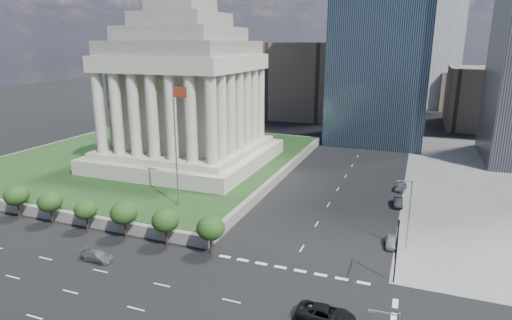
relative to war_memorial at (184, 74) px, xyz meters
The scene contains 16 objects.
ground 65.71m from the war_memorial, 56.82° to the left, with size 500.00×500.00×0.00m, color black.
plaza_terrace 23.35m from the war_memorial, 169.70° to the left, with size 66.00×70.00×1.80m, color #6C685C.
plaza_lawn 22.52m from the war_memorial, 169.70° to the left, with size 64.00×68.00×0.10m, color #193415.
war_memorial is the anchor object (origin of this frame).
flagpole 28.16m from the war_memorial, 63.11° to the right, with size 2.52×0.24×20.00m.
tree_row 38.69m from the war_memorial, 92.53° to the right, with size 53.00×4.00×6.00m, color black, non-canonical shape.
midrise_glass 59.82m from the war_memorial, 52.55° to the left, with size 26.00×26.00×60.00m, color black.
building_filler_ne 105.88m from the war_memorial, 51.17° to the left, with size 20.00×30.00×20.00m, color brown.
building_filler_nw 82.43m from the war_memorial, 87.21° to the left, with size 24.00×30.00×28.00m, color brown.
traffic_signal_ne 60.00m from the war_memorial, 36.42° to the right, with size 0.30×5.74×8.00m.
street_lamp_north 54.92m from the war_memorial, 25.92° to the right, with size 2.13×0.22×10.00m.
pickup_truck 62.48m from the war_memorial, 46.61° to the right, with size 6.05×2.79×1.68m, color black.
suv_grey 46.90m from the war_memorial, 76.59° to the right, with size 4.55×1.85×1.32m, color #57595F.
parked_sedan_near 54.96m from the war_memorial, 26.64° to the right, with size 4.06×1.63×1.38m, color gray.
parked_sedan_mid 50.38m from the war_memorial, ahead, with size 4.29×1.50×1.41m, color black.
parked_sedan_far 50.04m from the war_memorial, ahead, with size 1.74×4.33×1.47m, color #5C5E64.
Camera 1 is at (13.46, -32.80, 27.48)m, focal length 30.00 mm.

